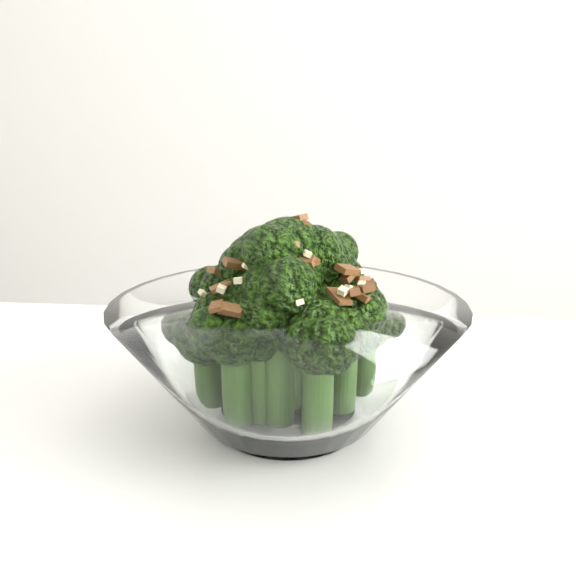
# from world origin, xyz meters

# --- Properties ---
(broccoli_dish) EXTENTS (0.24, 0.24, 0.15)m
(broccoli_dish) POSITION_xyz_m (0.01, 0.19, 0.81)
(broccoli_dish) COLOR white
(broccoli_dish) RESTS_ON table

